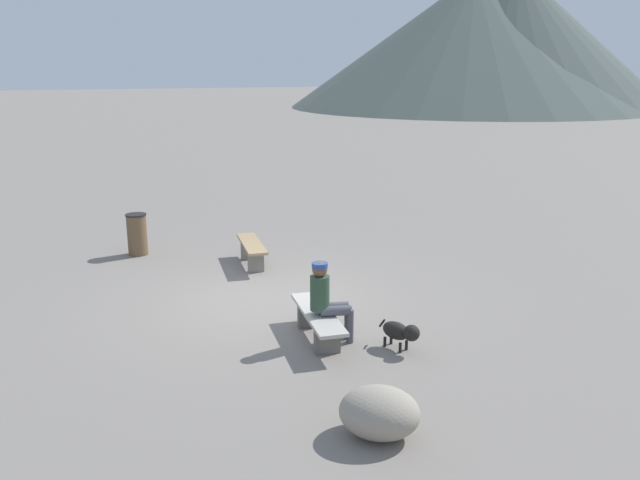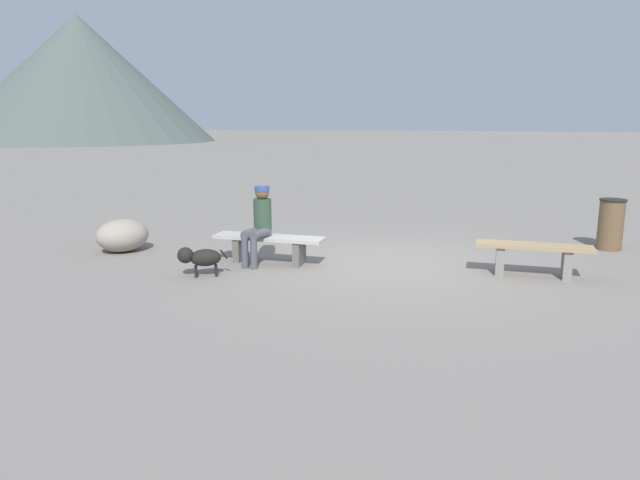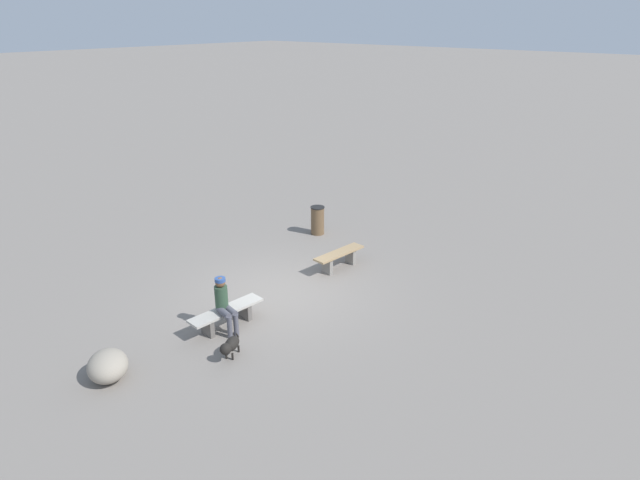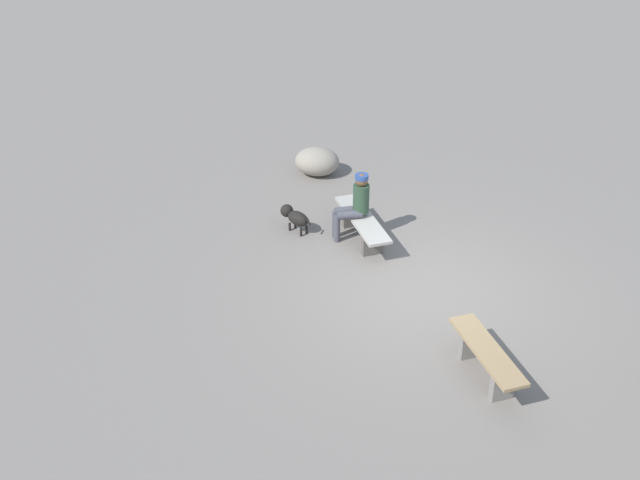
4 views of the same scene
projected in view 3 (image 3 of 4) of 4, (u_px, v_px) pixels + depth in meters
name	position (u px, v px, depth m)	size (l,w,h in m)	color
ground	(278.00, 294.00, 13.84)	(210.00, 210.00, 0.06)	gray
bench_left	(339.00, 257.00, 15.07)	(1.65, 0.51, 0.48)	gray
bench_right	(227.00, 314.00, 12.24)	(1.82, 0.56, 0.44)	#605B56
seated_person	(224.00, 302.00, 11.95)	(0.39, 0.64, 1.24)	#2D4733
dog	(230.00, 345.00, 11.12)	(0.69, 0.44, 0.44)	black
trash_bin	(318.00, 220.00, 17.43)	(0.44, 0.44, 0.90)	brown
boulder	(108.00, 366.00, 10.48)	(0.75, 0.90, 0.57)	gray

